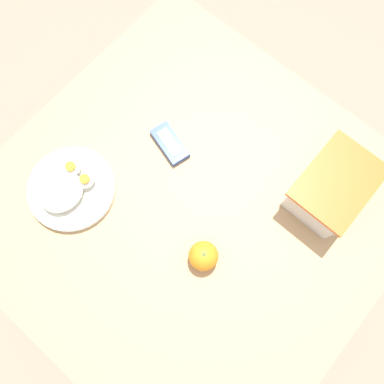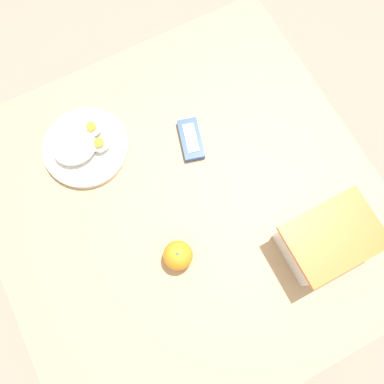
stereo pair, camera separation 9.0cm
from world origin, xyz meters
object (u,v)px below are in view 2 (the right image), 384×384
(food_container, at_px, (326,240))
(orange_fruit, at_px, (178,255))
(candy_bar, at_px, (191,139))
(rice_plate, at_px, (84,147))

(food_container, bearing_deg, orange_fruit, -21.71)
(orange_fruit, distance_m, candy_bar, 0.30)
(orange_fruit, bearing_deg, rice_plate, -76.17)
(food_container, relative_size, candy_bar, 1.68)
(food_container, bearing_deg, rice_plate, -49.97)
(food_container, distance_m, candy_bar, 0.41)
(rice_plate, relative_size, candy_bar, 1.79)
(food_container, bearing_deg, candy_bar, -67.95)
(rice_plate, bearing_deg, candy_bar, 157.52)
(rice_plate, xyz_separation_m, candy_bar, (-0.25, 0.10, -0.01))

